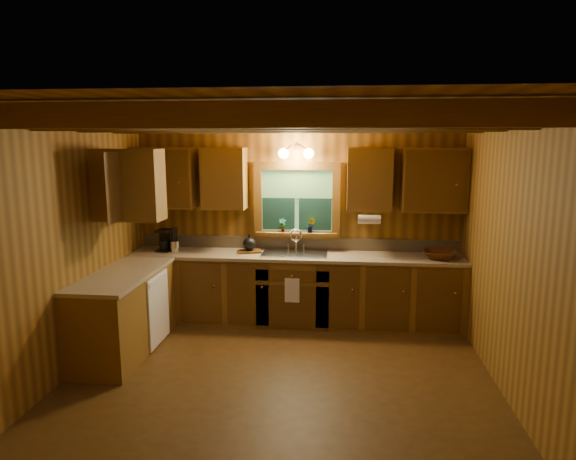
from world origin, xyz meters
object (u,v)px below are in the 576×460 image
(sink, at_px, (295,257))
(coffee_maker, at_px, (165,240))
(cutting_board, at_px, (249,251))
(wicker_basket, at_px, (440,255))

(sink, bearing_deg, coffee_maker, 179.52)
(cutting_board, bearing_deg, coffee_maker, 165.24)
(wicker_basket, bearing_deg, cutting_board, 177.46)
(sink, xyz_separation_m, wicker_basket, (1.78, -0.08, 0.09))
(coffee_maker, height_order, cutting_board, coffee_maker)
(cutting_board, bearing_deg, sink, -18.33)
(coffee_maker, distance_m, cutting_board, 1.12)
(sink, xyz_separation_m, cutting_board, (-0.59, 0.03, 0.06))
(sink, relative_size, coffee_maker, 2.87)
(sink, distance_m, cutting_board, 0.59)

